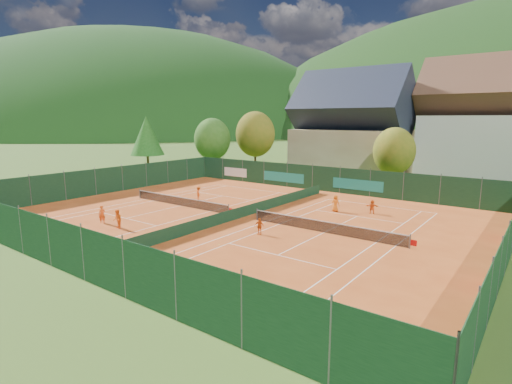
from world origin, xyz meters
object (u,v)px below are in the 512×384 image
object	(u,v)px
player_right_near	(259,226)
chalet	(352,132)
player_left_near	(102,214)
player_left_far	(199,193)
player_left_mid	(117,219)
player_right_far_a	(335,203)
hotel_block_a	(505,128)
player_right_far_b	(372,207)
ball_hopper	(315,302)

from	to	relation	value
player_right_near	chalet	bearing A→B (deg)	84.76
player_left_near	player_left_far	xyz separation A→B (m)	(-0.45, 11.81, -0.01)
player_left_mid	player_right_far_a	xyz separation A→B (m)	(11.26, 15.81, 0.01)
player_left_near	player_right_far_a	world-z (taller)	player_right_far_a
player_right_far_a	player_left_near	bearing A→B (deg)	44.59
hotel_block_a	player_right_far_a	distance (m)	31.49
player_left_near	player_left_mid	distance (m)	2.53
player_right_near	player_right_far_a	bearing A→B (deg)	65.43
hotel_block_a	player_right_far_b	world-z (taller)	hotel_block_a
chalet	player_left_mid	xyz separation A→B (m)	(-2.69, -38.78, -5.85)
hotel_block_a	player_right_far_a	bearing A→B (deg)	-109.80
player_right_far_a	player_right_far_b	distance (m)	3.33
player_right_far_a	hotel_block_a	bearing A→B (deg)	-113.70
player_left_far	ball_hopper	bearing A→B (deg)	177.82
player_left_near	player_right_far_a	distance (m)	20.78
hotel_block_a	player_left_far	distance (m)	41.50
player_right_near	player_right_far_b	world-z (taller)	player_right_far_b
chalet	ball_hopper	distance (m)	45.51
ball_hopper	player_right_far_a	xyz separation A→B (m)	(-8.07, 18.95, 0.24)
player_right_near	player_right_far_a	distance (m)	10.46
player_left_far	player_right_far_b	xyz separation A→B (m)	(17.33, 4.96, -0.09)
hotel_block_a	player_right_near	bearing A→B (deg)	-106.56
player_left_near	player_left_far	distance (m)	11.82
player_right_near	player_right_far_b	bearing A→B (deg)	51.74
hotel_block_a	ball_hopper	size ratio (longest dim) A/B	27.00
ball_hopper	player_left_far	bearing A→B (deg)	145.72
player_left_far	player_right_near	bearing A→B (deg)	-175.01
player_left_mid	player_left_near	bearing A→B (deg)	-165.56
player_left_mid	player_right_far_b	size ratio (longest dim) A/B	1.19
chalet	player_left_mid	size ratio (longest dim) A/B	10.40
player_left_far	player_left_near	bearing A→B (deg)	124.28
player_left_near	player_left_far	bearing A→B (deg)	48.89
ball_hopper	player_right_far_b	xyz separation A→B (m)	(-4.97, 20.16, 0.10)
chalet	player_right_far_a	distance (m)	25.20
chalet	player_left_near	xyz separation A→B (m)	(-5.20, -38.53, -5.87)
player_left_near	player_right_far_b	bearing A→B (deg)	1.53
ball_hopper	player_left_far	world-z (taller)	player_left_far
player_right_near	player_right_far_a	size ratio (longest dim) A/B	0.82
hotel_block_a	ball_hopper	world-z (taller)	hotel_block_a
player_left_mid	player_left_far	xyz separation A→B (m)	(-2.97, 12.06, -0.04)
player_left_near	player_left_mid	world-z (taller)	player_left_mid
player_left_mid	player_left_far	size ratio (longest dim) A/B	1.05
hotel_block_a	player_right_far_b	bearing A→B (deg)	-104.78
chalet	hotel_block_a	bearing A→B (deg)	17.53
ball_hopper	player_right_far_a	distance (m)	20.60
player_left_near	player_right_far_a	xyz separation A→B (m)	(13.78, 15.56, 0.04)
player_left_mid	player_right_far_b	distance (m)	22.27
chalet	player_right_far_a	size ratio (longest dim) A/B	10.22
player_left_far	player_right_near	world-z (taller)	player_left_far
player_left_mid	player_right_far_a	world-z (taller)	player_right_far_a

